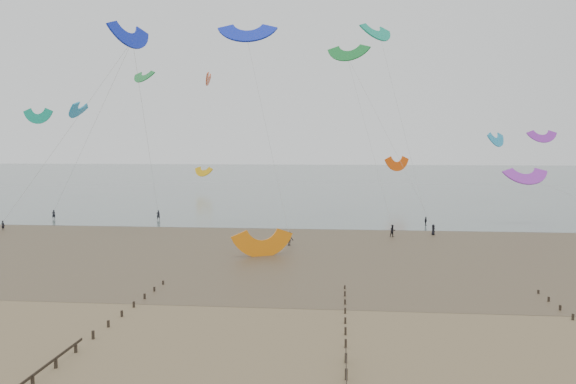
# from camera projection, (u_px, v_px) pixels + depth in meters

# --- Properties ---
(ground) EXTENTS (500.00, 500.00, 0.00)m
(ground) POSITION_uv_depth(u_px,v_px,m) (292.00, 328.00, 42.55)
(ground) COLOR brown
(ground) RESTS_ON ground
(sea_and_shore) EXTENTS (500.00, 665.00, 0.03)m
(sea_and_shore) POSITION_uv_depth(u_px,v_px,m) (285.00, 246.00, 77.06)
(sea_and_shore) COLOR #475654
(sea_and_shore) RESTS_ON ground
(kitesurfer_lead) EXTENTS (0.57, 0.38, 1.56)m
(kitesurfer_lead) POSITION_uv_depth(u_px,v_px,m) (3.00, 225.00, 91.28)
(kitesurfer_lead) COLOR black
(kitesurfer_lead) RESTS_ON ground
(kitesurfers) EXTENTS (113.45, 26.97, 1.89)m
(kitesurfers) POSITION_uv_depth(u_px,v_px,m) (437.00, 226.00, 89.45)
(kitesurfers) COLOR black
(kitesurfers) RESTS_ON ground
(grounded_kite) EXTENTS (8.22, 7.59, 3.63)m
(grounded_kite) POSITION_uv_depth(u_px,v_px,m) (263.00, 256.00, 69.98)
(grounded_kite) COLOR orange
(grounded_kite) RESTS_ON ground
(kites_airborne) EXTENTS (238.14, 109.73, 35.03)m
(kites_airborne) POSITION_uv_depth(u_px,v_px,m) (269.00, 117.00, 132.74)
(kites_airborne) COLOR #8E105B
(kites_airborne) RESTS_ON ground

